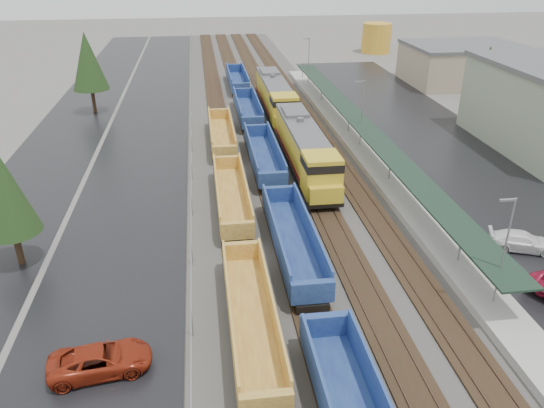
{
  "coord_description": "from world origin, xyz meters",
  "views": [
    {
      "loc": [
        -8.23,
        -5.44,
        21.06
      ],
      "look_at": [
        -2.9,
        33.33,
        2.0
      ],
      "focal_mm": 35.0,
      "sensor_mm": 36.0,
      "label": 1
    }
  ],
  "objects_px": {
    "well_string_yellow": "(251,318)",
    "parked_car_west_c": "(100,360)",
    "locomotive_trail": "(276,97)",
    "storage_tank": "(376,38)",
    "parked_car_east_c": "(522,241)",
    "well_string_blue": "(276,191)",
    "locomotive_lead": "(305,149)"
  },
  "relations": [
    {
      "from": "well_string_yellow",
      "to": "parked_car_west_c",
      "type": "height_order",
      "value": "well_string_yellow"
    },
    {
      "from": "locomotive_trail",
      "to": "storage_tank",
      "type": "height_order",
      "value": "storage_tank"
    },
    {
      "from": "parked_car_west_c",
      "to": "parked_car_east_c",
      "type": "xyz_separation_m",
      "value": [
        30.03,
        9.01,
        -0.04
      ]
    },
    {
      "from": "well_string_blue",
      "to": "storage_tank",
      "type": "relative_size",
      "value": 16.85
    },
    {
      "from": "locomotive_trail",
      "to": "well_string_yellow",
      "type": "height_order",
      "value": "locomotive_trail"
    },
    {
      "from": "locomotive_trail",
      "to": "parked_car_east_c",
      "type": "xyz_separation_m",
      "value": [
        13.55,
        -38.57,
        -1.83
      ]
    },
    {
      "from": "locomotive_trail",
      "to": "storage_tank",
      "type": "bearing_deg",
      "value": 57.28
    },
    {
      "from": "locomotive_lead",
      "to": "well_string_yellow",
      "type": "height_order",
      "value": "locomotive_lead"
    },
    {
      "from": "parked_car_west_c",
      "to": "well_string_yellow",
      "type": "bearing_deg",
      "value": -84.83
    },
    {
      "from": "well_string_blue",
      "to": "parked_car_east_c",
      "type": "bearing_deg",
      "value": -31.27
    },
    {
      "from": "locomotive_trail",
      "to": "well_string_yellow",
      "type": "distance_m",
      "value": 46.27
    },
    {
      "from": "locomotive_lead",
      "to": "parked_car_west_c",
      "type": "height_order",
      "value": "locomotive_lead"
    },
    {
      "from": "well_string_yellow",
      "to": "parked_car_west_c",
      "type": "relative_size",
      "value": 15.22
    },
    {
      "from": "well_string_yellow",
      "to": "well_string_blue",
      "type": "xyz_separation_m",
      "value": [
        4.0,
        17.64,
        0.06
      ]
    },
    {
      "from": "storage_tank",
      "to": "locomotive_trail",
      "type": "bearing_deg",
      "value": -122.72
    },
    {
      "from": "well_string_blue",
      "to": "parked_car_east_c",
      "type": "xyz_separation_m",
      "value": [
        17.55,
        -10.66,
        -0.51
      ]
    },
    {
      "from": "well_string_yellow",
      "to": "storage_tank",
      "type": "xyz_separation_m",
      "value": [
        36.6,
        90.08,
        1.93
      ]
    },
    {
      "from": "locomotive_lead",
      "to": "parked_car_east_c",
      "type": "relative_size",
      "value": 4.28
    },
    {
      "from": "locomotive_lead",
      "to": "parked_car_west_c",
      "type": "relative_size",
      "value": 3.87
    },
    {
      "from": "parked_car_west_c",
      "to": "locomotive_lead",
      "type": "bearing_deg",
      "value": -40.04
    },
    {
      "from": "well_string_blue",
      "to": "storage_tank",
      "type": "distance_m",
      "value": 79.46
    },
    {
      "from": "well_string_yellow",
      "to": "parked_car_east_c",
      "type": "height_order",
      "value": "well_string_yellow"
    },
    {
      "from": "well_string_blue",
      "to": "locomotive_trail",
      "type": "bearing_deg",
      "value": 81.84
    },
    {
      "from": "locomotive_trail",
      "to": "parked_car_west_c",
      "type": "bearing_deg",
      "value": -109.11
    },
    {
      "from": "storage_tank",
      "to": "well_string_blue",
      "type": "bearing_deg",
      "value": -114.23
    },
    {
      "from": "locomotive_lead",
      "to": "well_string_blue",
      "type": "relative_size",
      "value": 0.2
    },
    {
      "from": "locomotive_trail",
      "to": "parked_car_east_c",
      "type": "relative_size",
      "value": 4.28
    },
    {
      "from": "parked_car_west_c",
      "to": "locomotive_trail",
      "type": "bearing_deg",
      "value": -27.34
    },
    {
      "from": "parked_car_east_c",
      "to": "locomotive_trail",
      "type": "bearing_deg",
      "value": 39.88
    },
    {
      "from": "storage_tank",
      "to": "parked_car_east_c",
      "type": "height_order",
      "value": "storage_tank"
    },
    {
      "from": "locomotive_trail",
      "to": "storage_tank",
      "type": "distance_m",
      "value": 52.93
    },
    {
      "from": "parked_car_west_c",
      "to": "parked_car_east_c",
      "type": "relative_size",
      "value": 1.11
    }
  ]
}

